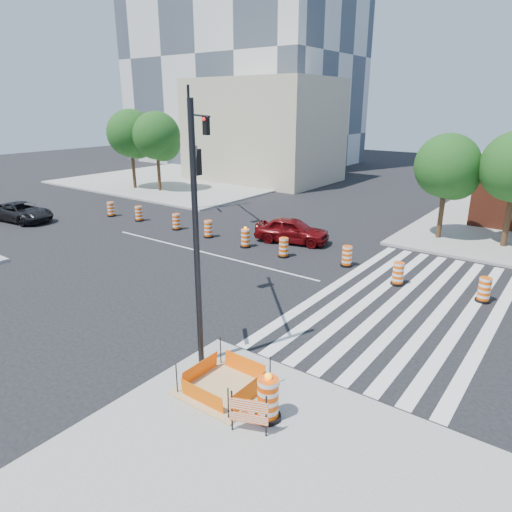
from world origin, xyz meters
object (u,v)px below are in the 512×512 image
(red_coupe, at_px, (292,230))
(signal_pole_nw, at_px, (195,139))
(dark_suv, at_px, (22,212))
(signal_pole_se, at_px, (196,204))

(red_coupe, height_order, signal_pole_nw, signal_pole_nw)
(dark_suv, relative_size, signal_pole_se, 0.61)
(red_coupe, relative_size, signal_pole_se, 0.56)
(dark_suv, bearing_deg, red_coupe, -76.14)
(dark_suv, distance_m, signal_pole_nw, 12.76)
(signal_pole_nw, bearing_deg, dark_suv, -100.10)
(red_coupe, relative_size, dark_suv, 0.91)
(dark_suv, xyz_separation_m, signal_pole_nw, (8.46, 8.33, 4.68))
(signal_pole_se, xyz_separation_m, signal_pole_nw, (-12.67, 13.20, 0.66))
(dark_suv, height_order, signal_pole_se, signal_pole_se)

